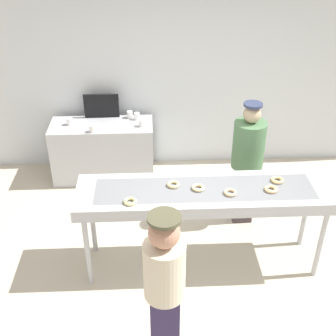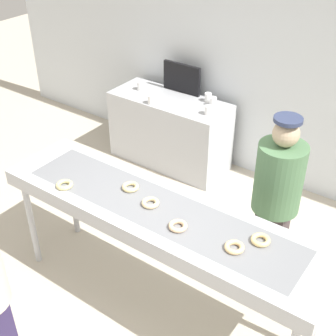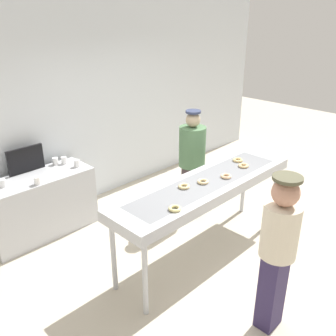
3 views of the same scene
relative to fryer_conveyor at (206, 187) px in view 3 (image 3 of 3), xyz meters
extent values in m
plane|color=beige|center=(0.00, 0.00, -0.92)|extent=(16.00, 16.00, 0.00)
cube|color=silver|center=(0.00, 2.31, 0.66)|extent=(8.00, 0.12, 3.17)
cube|color=#B7BABF|center=(0.00, 0.00, 0.01)|extent=(2.61, 0.66, 0.13)
cube|color=slate|center=(0.00, 0.00, 0.04)|extent=(2.22, 0.47, 0.08)
cylinder|color=#B7BABF|center=(-1.21, -0.25, -0.49)|extent=(0.06, 0.06, 0.87)
cylinder|color=#B7BABF|center=(1.21, -0.25, -0.49)|extent=(0.06, 0.06, 0.87)
cylinder|color=#B7BABF|center=(-1.21, 0.25, -0.49)|extent=(0.06, 0.06, 0.87)
cylinder|color=#B7BABF|center=(1.21, 0.25, -0.49)|extent=(0.06, 0.06, 0.87)
torus|color=#F2CD82|center=(0.77, 0.10, 0.09)|extent=(0.18, 0.18, 0.03)
torus|color=#F8CC8B|center=(0.66, -0.06, 0.09)|extent=(0.19, 0.19, 0.03)
torus|color=#EAD08C|center=(-0.31, 0.07, 0.09)|extent=(0.18, 0.18, 0.03)
torus|color=#E5D589|center=(-0.75, -0.20, 0.09)|extent=(0.17, 0.17, 0.03)
torus|color=beige|center=(-0.07, 0.00, 0.09)|extent=(0.17, 0.17, 0.03)
torus|color=beige|center=(0.24, -0.10, 0.09)|extent=(0.14, 0.14, 0.03)
cube|color=#3E3235|center=(0.60, 0.76, -0.53)|extent=(0.24, 0.18, 0.79)
cylinder|color=#4C724C|center=(0.60, 0.76, 0.16)|extent=(0.37, 0.37, 0.57)
sphere|color=tan|center=(0.60, 0.76, 0.54)|extent=(0.20, 0.20, 0.20)
cylinder|color=#2C3451|center=(0.60, 0.76, 0.66)|extent=(0.21, 0.21, 0.03)
cube|color=#2E244B|center=(-0.45, -1.20, -0.51)|extent=(0.24, 0.18, 0.82)
cylinder|color=beige|center=(-0.45, -1.20, 0.15)|extent=(0.33, 0.33, 0.51)
sphere|color=tan|center=(-0.45, -1.20, 0.52)|extent=(0.24, 0.24, 0.24)
cylinder|color=#4D4B35|center=(-0.45, -1.20, 0.66)|extent=(0.25, 0.25, 0.03)
cube|color=#B7BABF|center=(-1.21, 1.86, -0.50)|extent=(1.42, 0.58, 0.84)
cylinder|color=white|center=(-0.72, 2.00, -0.03)|extent=(0.08, 0.08, 0.10)
cylinder|color=white|center=(-0.65, 1.78, -0.03)|extent=(0.08, 0.08, 0.10)
cylinder|color=white|center=(-0.82, 2.06, -0.03)|extent=(0.08, 0.08, 0.10)
cylinder|color=white|center=(-1.64, 1.87, -0.03)|extent=(0.08, 0.08, 0.10)
cylinder|color=white|center=(-1.30, 1.63, -0.03)|extent=(0.08, 0.08, 0.10)
cube|color=black|center=(-1.21, 2.10, 0.09)|extent=(0.49, 0.04, 0.34)
camera|label=1|loc=(-0.54, -3.65, 2.59)|focal=47.01mm
camera|label=2|loc=(1.62, -2.14, 2.17)|focal=49.89mm
camera|label=3|loc=(-3.06, -2.42, 1.92)|focal=39.19mm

